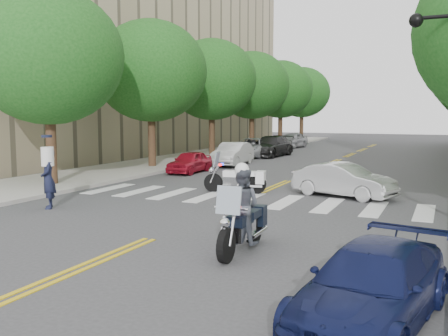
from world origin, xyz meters
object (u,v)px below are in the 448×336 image
Objects in this scene: motorcycle_parked at (240,179)px; officer_standing at (48,179)px; sedan_blue at (372,286)px; motorcycle_police at (243,212)px; convertible at (343,180)px.

officer_standing is (-4.63, -5.59, 0.42)m from motorcycle_parked.
officer_standing is at bearing 166.16° from sedan_blue.
motorcycle_police reaches higher than sedan_blue.
officer_standing reaches higher than convertible.
officer_standing is 0.51× the size of convertible.
motorcycle_parked is at bearing 97.09° from officer_standing.
motorcycle_police is 8.55m from convertible.
convertible is at bearing -87.90° from motorcycle_parked.
officer_standing is at bearing 144.72° from convertible.
officer_standing reaches higher than sedan_blue.
convertible is 11.73m from sedan_blue.
motorcycle_parked reaches higher than sedan_blue.
officer_standing reaches higher than motorcycle_parked.
sedan_blue is at bearing -148.97° from convertible.
motorcycle_police is 0.65× the size of convertible.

